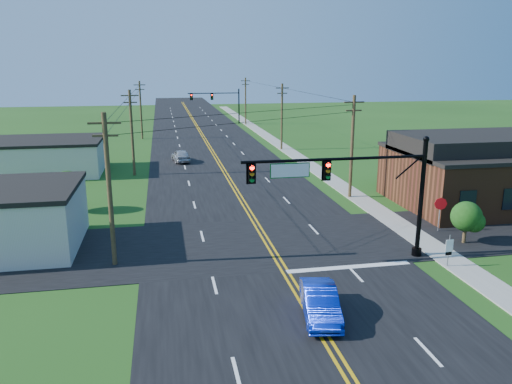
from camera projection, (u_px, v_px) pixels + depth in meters
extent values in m
plane|color=#1D4413|center=(320.00, 337.00, 21.79)|extent=(260.00, 260.00, 0.00)
cube|color=black|center=(210.00, 149.00, 69.37)|extent=(16.00, 220.00, 0.04)
cube|color=black|center=(265.00, 243.00, 33.21)|extent=(70.00, 10.00, 0.04)
cube|color=gray|center=(302.00, 160.00, 61.73)|extent=(2.00, 160.00, 0.08)
cylinder|color=black|center=(421.00, 200.00, 30.09)|extent=(0.28, 0.28, 7.20)
cylinder|color=black|center=(417.00, 252.00, 30.92)|extent=(0.60, 0.60, 0.50)
sphere|color=black|center=(426.00, 139.00, 29.16)|extent=(0.36, 0.36, 0.36)
cylinder|color=black|center=(336.00, 159.00, 28.43)|extent=(11.00, 0.18, 0.18)
cube|color=#055815|center=(290.00, 170.00, 28.08)|extent=(2.30, 0.06, 0.85)
cylinder|color=black|center=(239.00, 105.00, 98.60)|extent=(0.28, 0.28, 7.20)
cylinder|color=black|center=(239.00, 122.00, 99.43)|extent=(0.60, 0.60, 0.50)
sphere|color=black|center=(239.00, 86.00, 97.67)|extent=(0.36, 0.36, 0.36)
cylinder|color=black|center=(213.00, 93.00, 97.10)|extent=(10.00, 0.18, 0.18)
cube|color=#055815|center=(197.00, 96.00, 96.66)|extent=(2.30, 0.06, 0.85)
cube|color=#592E19|center=(483.00, 179.00, 41.96)|extent=(14.00, 11.00, 4.40)
cube|color=black|center=(486.00, 151.00, 41.38)|extent=(14.20, 11.20, 0.30)
cube|color=beige|center=(45.00, 157.00, 54.11)|extent=(12.00, 9.00, 3.40)
cube|color=black|center=(43.00, 141.00, 53.65)|extent=(12.20, 9.20, 0.30)
cylinder|color=#3A2C1A|center=(110.00, 191.00, 28.48)|extent=(0.28, 0.28, 9.00)
cube|color=#3A2C1A|center=(104.00, 123.00, 27.51)|extent=(1.80, 0.12, 0.12)
cube|color=#3A2C1A|center=(105.00, 136.00, 27.68)|extent=(1.40, 0.12, 0.12)
cylinder|color=#3A2C1A|center=(132.00, 133.00, 52.27)|extent=(0.28, 0.28, 9.00)
cube|color=#3A2C1A|center=(130.00, 96.00, 51.29)|extent=(1.80, 0.12, 0.12)
cube|color=#3A2C1A|center=(130.00, 102.00, 51.47)|extent=(1.40, 0.12, 0.12)
cylinder|color=#3A2C1A|center=(141.00, 110.00, 77.96)|extent=(0.28, 0.28, 9.00)
cube|color=#3A2C1A|center=(139.00, 85.00, 76.98)|extent=(1.80, 0.12, 0.12)
cube|color=#3A2C1A|center=(140.00, 89.00, 77.16)|extent=(1.40, 0.12, 0.12)
cylinder|color=#3A2C1A|center=(352.00, 148.00, 43.36)|extent=(0.28, 0.28, 9.00)
cube|color=#3A2C1A|center=(354.00, 102.00, 42.39)|extent=(1.80, 0.12, 0.12)
cube|color=#3A2C1A|center=(354.00, 110.00, 42.57)|extent=(1.40, 0.12, 0.12)
cylinder|color=#3A2C1A|center=(282.00, 117.00, 68.10)|extent=(0.28, 0.28, 9.00)
cube|color=#3A2C1A|center=(282.00, 88.00, 67.13)|extent=(1.80, 0.12, 0.12)
cube|color=#3A2C1A|center=(282.00, 93.00, 67.30)|extent=(1.40, 0.12, 0.12)
cylinder|color=#3A2C1A|center=(246.00, 101.00, 96.65)|extent=(0.28, 0.28, 9.00)
cube|color=#3A2C1A|center=(245.00, 81.00, 95.68)|extent=(1.80, 0.12, 0.12)
cube|color=#3A2C1A|center=(245.00, 84.00, 95.85)|extent=(1.40, 0.12, 0.12)
cylinder|color=#3A2C1A|center=(395.00, 175.00, 49.18)|extent=(0.24, 0.24, 1.85)
sphere|color=#163C0E|center=(396.00, 158.00, 48.76)|extent=(3.00, 3.00, 3.00)
cylinder|color=#3A2C1A|center=(464.00, 234.00, 33.00)|extent=(0.24, 0.24, 1.32)
sphere|color=#163C0E|center=(466.00, 216.00, 32.70)|extent=(2.00, 2.00, 2.00)
cylinder|color=#3A2C1A|center=(69.00, 202.00, 40.02)|extent=(0.24, 0.24, 1.54)
sphere|color=#163C0E|center=(67.00, 186.00, 39.67)|extent=(2.40, 2.40, 2.40)
imported|color=#0822B2|center=(320.00, 303.00, 23.30)|extent=(2.25, 4.59, 1.45)
imported|color=#ADADB2|center=(181.00, 156.00, 60.37)|extent=(2.35, 4.59, 1.49)
cylinder|color=slate|center=(449.00, 251.00, 28.99)|extent=(0.07, 0.07, 2.00)
cube|color=white|center=(450.00, 242.00, 28.82)|extent=(0.50, 0.07, 0.27)
cube|color=white|center=(449.00, 248.00, 28.91)|extent=(0.50, 0.07, 0.50)
cube|color=black|center=(449.00, 254.00, 29.00)|extent=(0.41, 0.06, 0.20)
cylinder|color=slate|center=(439.00, 216.00, 35.18)|extent=(0.09, 0.09, 2.34)
cylinder|color=#A5090E|center=(441.00, 204.00, 34.93)|extent=(0.88, 0.26, 0.89)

